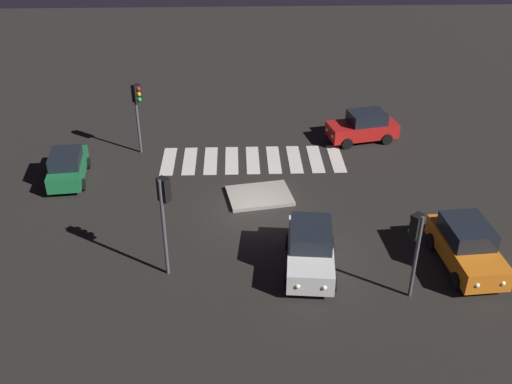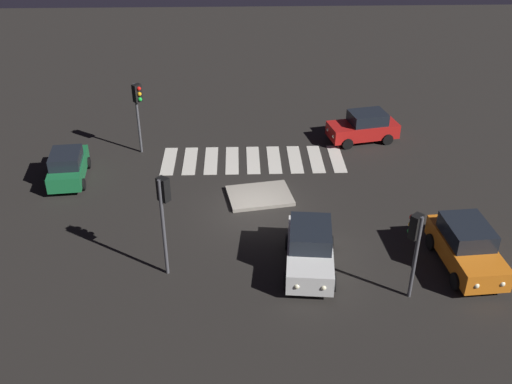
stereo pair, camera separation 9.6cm
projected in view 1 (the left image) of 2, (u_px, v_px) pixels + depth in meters
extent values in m
plane|color=black|center=(256.00, 210.00, 28.00)|extent=(80.00, 80.00, 0.00)
cube|color=gray|center=(260.00, 196.00, 28.96)|extent=(3.40, 2.78, 0.18)
cube|color=orange|center=(466.00, 251.00, 23.98)|extent=(2.16, 4.41, 0.88)
cube|color=black|center=(467.00, 231.00, 23.80)|extent=(1.83, 2.31, 0.71)
cylinder|color=black|center=(501.00, 277.00, 23.14)|extent=(0.30, 0.71, 0.69)
cylinder|color=black|center=(457.00, 281.00, 22.97)|extent=(0.30, 0.71, 0.69)
cylinder|color=black|center=(472.00, 238.00, 25.41)|extent=(0.30, 0.71, 0.69)
cylinder|color=black|center=(432.00, 241.00, 25.23)|extent=(0.30, 0.71, 0.69)
sphere|color=#F2EABF|center=(502.00, 283.00, 22.24)|extent=(0.23, 0.23, 0.23)
sphere|color=#F2EABF|center=(477.00, 285.00, 22.14)|extent=(0.23, 0.23, 0.23)
cube|color=red|center=(362.00, 130.00, 34.19)|extent=(4.20, 2.46, 0.81)
cube|color=black|center=(367.00, 117.00, 33.86)|extent=(2.29, 1.92, 0.65)
cylinder|color=black|center=(347.00, 144.00, 33.43)|extent=(0.67, 0.36, 0.63)
cylinder|color=black|center=(337.00, 131.00, 34.81)|extent=(0.67, 0.36, 0.63)
cylinder|color=black|center=(387.00, 139.00, 33.93)|extent=(0.67, 0.36, 0.63)
cylinder|color=black|center=(375.00, 127.00, 35.32)|extent=(0.67, 0.36, 0.63)
sphere|color=#F2EABF|center=(333.00, 136.00, 33.40)|extent=(0.21, 0.21, 0.21)
sphere|color=#F2EABF|center=(328.00, 130.00, 34.18)|extent=(0.21, 0.21, 0.21)
cube|color=silver|center=(310.00, 253.00, 23.85)|extent=(2.24, 4.38, 0.86)
cube|color=black|center=(311.00, 234.00, 23.67)|extent=(1.86, 2.32, 0.70)
cylinder|color=black|center=(333.00, 283.00, 22.88)|extent=(0.32, 0.70, 0.68)
cylinder|color=black|center=(287.00, 281.00, 22.98)|extent=(0.32, 0.70, 0.68)
cylinder|color=black|center=(330.00, 243.00, 25.12)|extent=(0.32, 0.70, 0.68)
cylinder|color=black|center=(289.00, 242.00, 25.22)|extent=(0.32, 0.70, 0.68)
sphere|color=#F2EABF|center=(324.00, 287.00, 22.05)|extent=(0.23, 0.23, 0.23)
sphere|color=#F2EABF|center=(297.00, 286.00, 22.11)|extent=(0.23, 0.23, 0.23)
cube|color=#196B38|center=(68.00, 169.00, 30.18)|extent=(1.98, 3.89, 0.77)
cube|color=black|center=(65.00, 159.00, 29.63)|extent=(1.65, 2.06, 0.62)
cylinder|color=black|center=(57.00, 165.00, 31.25)|extent=(0.28, 0.62, 0.60)
cylinder|color=black|center=(87.00, 163.00, 31.44)|extent=(0.28, 0.62, 0.60)
cylinder|color=black|center=(50.00, 187.00, 29.27)|extent=(0.28, 0.62, 0.60)
cylinder|color=black|center=(82.00, 185.00, 29.45)|extent=(0.28, 0.62, 0.60)
sphere|color=#F2EABF|center=(64.00, 153.00, 31.69)|extent=(0.20, 0.20, 0.20)
sphere|color=#F2EABF|center=(81.00, 152.00, 31.79)|extent=(0.20, 0.20, 0.20)
cylinder|color=#47474C|center=(164.00, 229.00, 22.82)|extent=(0.14, 0.14, 4.32)
cube|color=black|center=(164.00, 189.00, 22.09)|extent=(0.54, 0.53, 0.96)
sphere|color=red|center=(167.00, 180.00, 22.07)|extent=(0.22, 0.22, 0.22)
sphere|color=orange|center=(167.00, 187.00, 22.22)|extent=(0.22, 0.22, 0.22)
sphere|color=green|center=(168.00, 194.00, 22.38)|extent=(0.22, 0.22, 0.22)
cylinder|color=#47474C|center=(416.00, 258.00, 21.82)|extent=(0.14, 0.14, 3.62)
cube|color=black|center=(416.00, 226.00, 21.25)|extent=(0.54, 0.53, 0.96)
sphere|color=red|center=(413.00, 217.00, 21.22)|extent=(0.22, 0.22, 0.22)
sphere|color=orange|center=(412.00, 224.00, 21.37)|extent=(0.22, 0.22, 0.22)
sphere|color=green|center=(411.00, 231.00, 21.52)|extent=(0.22, 0.22, 0.22)
cylinder|color=#47474C|center=(138.00, 119.00, 32.18)|extent=(0.14, 0.14, 4.03)
cube|color=black|center=(137.00, 93.00, 31.29)|extent=(0.54, 0.54, 0.96)
sphere|color=red|center=(138.00, 89.00, 31.02)|extent=(0.22, 0.22, 0.22)
sphere|color=orange|center=(139.00, 94.00, 31.17)|extent=(0.22, 0.22, 0.22)
sphere|color=green|center=(139.00, 100.00, 31.33)|extent=(0.22, 0.22, 0.22)
cube|color=silver|center=(336.00, 159.00, 32.52)|extent=(0.70, 3.20, 0.02)
cube|color=silver|center=(315.00, 159.00, 32.48)|extent=(0.70, 3.20, 0.02)
cube|color=silver|center=(295.00, 159.00, 32.45)|extent=(0.70, 3.20, 0.02)
cube|color=silver|center=(274.00, 160.00, 32.41)|extent=(0.70, 3.20, 0.02)
cube|color=silver|center=(253.00, 160.00, 32.38)|extent=(0.70, 3.20, 0.02)
cube|color=silver|center=(232.00, 160.00, 32.34)|extent=(0.70, 3.20, 0.02)
cube|color=silver|center=(211.00, 161.00, 32.31)|extent=(0.70, 3.20, 0.02)
cube|color=silver|center=(190.00, 161.00, 32.27)|extent=(0.70, 3.20, 0.02)
cube|color=silver|center=(169.00, 161.00, 32.24)|extent=(0.70, 3.20, 0.02)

